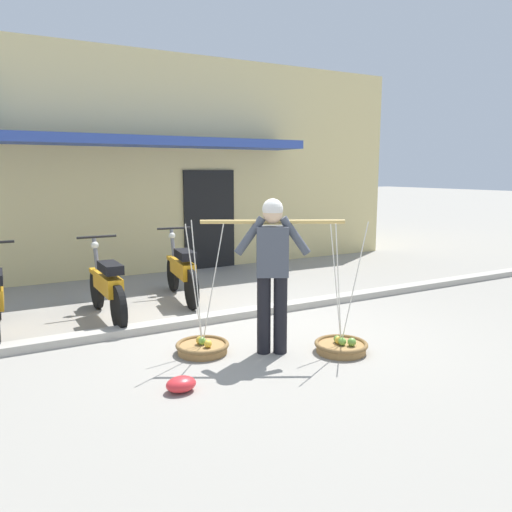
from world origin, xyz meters
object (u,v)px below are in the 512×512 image
object	(u,v)px
fruit_basket_right_side	(202,346)
motorcycle_third_in_row	(182,271)
plastic_litter_bag	(181,384)
fruit_basket_left_side	(341,346)
fruit_vendor	(272,266)
motorcycle_second_in_row	(107,286)

from	to	relation	value
fruit_basket_right_side	motorcycle_third_in_row	xyz separation A→B (m)	(0.66, 2.32, 0.38)
plastic_litter_bag	fruit_basket_left_side	bearing A→B (deg)	2.83
fruit_vendor	fruit_basket_left_side	size ratio (longest dim) A/B	1.17
fruit_basket_left_side	motorcycle_third_in_row	distance (m)	3.15
fruit_vendor	plastic_litter_bag	world-z (taller)	fruit_vendor
fruit_basket_left_side	fruit_basket_right_side	bearing A→B (deg)	151.64
fruit_basket_left_side	plastic_litter_bag	xyz separation A→B (m)	(-1.91, -0.09, -0.01)
fruit_vendor	fruit_basket_left_side	xyz separation A→B (m)	(0.67, -0.36, -0.90)
motorcycle_second_in_row	motorcycle_third_in_row	bearing A→B (deg)	21.88
motorcycle_third_in_row	plastic_litter_bag	distance (m)	3.40
fruit_basket_right_side	plastic_litter_bag	size ratio (longest dim) A/B	5.18
fruit_basket_left_side	plastic_litter_bag	world-z (taller)	fruit_basket_left_side
motorcycle_second_in_row	motorcycle_third_in_row	xyz separation A→B (m)	(1.26, 0.51, 0.00)
fruit_basket_left_side	fruit_basket_right_side	world-z (taller)	same
fruit_basket_left_side	motorcycle_second_in_row	xyz separation A→B (m)	(-1.95, 2.55, 0.38)
motorcycle_third_in_row	plastic_litter_bag	size ratio (longest dim) A/B	6.48
motorcycle_second_in_row	plastic_litter_bag	world-z (taller)	motorcycle_second_in_row
fruit_basket_right_side	motorcycle_second_in_row	world-z (taller)	fruit_basket_right_side
motorcycle_third_in_row	plastic_litter_bag	world-z (taller)	motorcycle_third_in_row
plastic_litter_bag	motorcycle_second_in_row	bearing A→B (deg)	90.73
fruit_basket_right_side	plastic_litter_bag	world-z (taller)	fruit_basket_right_side
fruit_vendor	fruit_basket_right_side	bearing A→B (deg)	151.68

